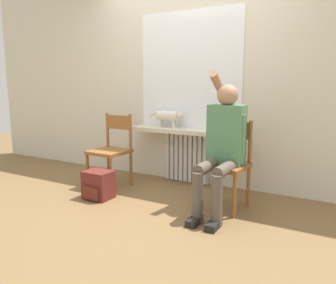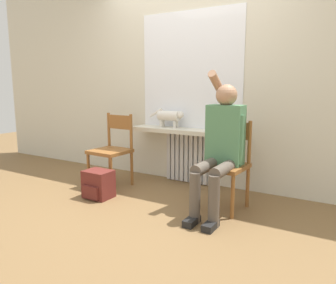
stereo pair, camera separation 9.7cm
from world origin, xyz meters
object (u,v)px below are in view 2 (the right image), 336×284
Objects in this scene: chair_left at (112,149)px; backpack at (98,184)px; chair_right at (225,163)px; cat at (170,116)px; person at (221,142)px.

chair_left is 2.89× the size of backpack.
chair_left is 1.00× the size of chair_right.
backpack is (-0.34, -0.95, -0.68)m from cat.
chair_left is at bearing -133.68° from cat.
cat is at bearing 70.15° from backpack.
backpack is at bearing -157.38° from chair_right.
chair_right is at bearing 2.91° from chair_left.
cat is 1.22m from backpack.
backpack is (-1.28, -0.31, -0.53)m from person.
chair_right is (1.44, -0.00, 0.00)m from chair_left.
chair_left is 1.78× the size of cat.
chair_right is 0.25m from person.
person is 1.42m from backpack.
chair_left is 1.44m from chair_right.
person is at bearing 13.56° from backpack.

